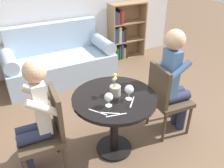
{
  "coord_description": "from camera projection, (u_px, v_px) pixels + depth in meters",
  "views": [
    {
      "loc": [
        -0.97,
        -1.73,
        2.01
      ],
      "look_at": [
        0.0,
        0.05,
        0.84
      ],
      "focal_mm": 38.0,
      "sensor_mm": 36.0,
      "label": 1
    }
  ],
  "objects": [
    {
      "name": "fork_left_setting",
      "position": [
        132.0,
        102.0,
        2.28
      ],
      "size": [
        0.14,
        0.15,
        0.0
      ],
      "color": "silver",
      "rests_on": "round_table"
    },
    {
      "name": "wine_glass_right",
      "position": [
        129.0,
        90.0,
        2.28
      ],
      "size": [
        0.09,
        0.09,
        0.16
      ],
      "color": "white",
      "rests_on": "round_table"
    },
    {
      "name": "person_left",
      "position": [
        34.0,
        119.0,
        2.16
      ],
      "size": [
        0.43,
        0.36,
        1.23
      ],
      "rotation": [
        0.0,
        0.0,
        -1.64
      ],
      "color": "#282D47",
      "rests_on": "ground_plane"
    },
    {
      "name": "couch",
      "position": [
        59.0,
        62.0,
        4.05
      ],
      "size": [
        1.79,
        0.8,
        0.92
      ],
      "color": "#9EB2C6",
      "rests_on": "ground_plane"
    },
    {
      "name": "ground_plane",
      "position": [
        114.0,
        149.0,
        2.73
      ],
      "size": [
        16.0,
        16.0,
        0.0
      ],
      "primitive_type": "plane",
      "color": "brown"
    },
    {
      "name": "chair_left",
      "position": [
        47.0,
        130.0,
        2.27
      ],
      "size": [
        0.45,
        0.45,
        0.9
      ],
      "rotation": [
        0.0,
        0.0,
        -1.64
      ],
      "color": "#473828",
      "rests_on": "ground_plane"
    },
    {
      "name": "round_table",
      "position": [
        114.0,
        109.0,
        2.45
      ],
      "size": [
        0.86,
        0.86,
        0.72
      ],
      "color": "black",
      "rests_on": "ground_plane"
    },
    {
      "name": "knife_left_setting",
      "position": [
        98.0,
        112.0,
        2.15
      ],
      "size": [
        0.11,
        0.16,
        0.0
      ],
      "color": "silver",
      "rests_on": "round_table"
    },
    {
      "name": "wine_glass_left",
      "position": [
        109.0,
        98.0,
        2.19
      ],
      "size": [
        0.08,
        0.08,
        0.14
      ],
      "color": "white",
      "rests_on": "round_table"
    },
    {
      "name": "knife_right_setting",
      "position": [
        109.0,
        113.0,
        2.13
      ],
      "size": [
        0.16,
        0.12,
        0.0
      ],
      "color": "silver",
      "rests_on": "round_table"
    },
    {
      "name": "chair_right",
      "position": [
        166.0,
        97.0,
        2.77
      ],
      "size": [
        0.46,
        0.46,
        0.9
      ],
      "rotation": [
        0.0,
        0.0,
        1.48
      ],
      "color": "#473828",
      "rests_on": "ground_plane"
    },
    {
      "name": "person_right",
      "position": [
        174.0,
        80.0,
        2.68
      ],
      "size": [
        0.44,
        0.37,
        1.3
      ],
      "rotation": [
        0.0,
        0.0,
        1.48
      ],
      "color": "#282D47",
      "rests_on": "ground_plane"
    },
    {
      "name": "fork_right_setting",
      "position": [
        116.0,
        115.0,
        2.11
      ],
      "size": [
        0.19,
        0.05,
        0.0
      ],
      "color": "silver",
      "rests_on": "round_table"
    },
    {
      "name": "flower_vase",
      "position": [
        115.0,
        89.0,
        2.37
      ],
      "size": [
        0.11,
        0.11,
        0.23
      ],
      "color": "#9E9384",
      "rests_on": "round_table"
    },
    {
      "name": "bookshelf_right",
      "position": [
        122.0,
        34.0,
        4.72
      ],
      "size": [
        0.74,
        0.28,
        1.11
      ],
      "color": "#93704C",
      "rests_on": "ground_plane"
    }
  ]
}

